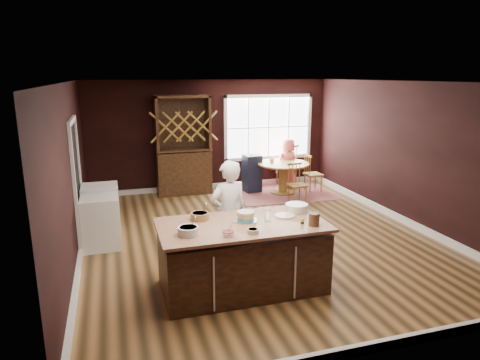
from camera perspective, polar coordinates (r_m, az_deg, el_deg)
The scene contains 28 objects.
room_shell at distance 7.35m, azimuth 2.36°, elevation 2.38°, with size 7.00×7.00×7.00m.
window at distance 11.05m, azimuth 3.81°, elevation 7.03°, with size 2.36×0.10×1.66m, color white, non-canonical shape.
doorway at distance 7.63m, azimuth -20.83°, elevation -0.60°, with size 0.08×1.26×2.13m, color white, non-canonical shape.
kitchen_island at distance 5.80m, azimuth 0.30°, elevation -10.28°, with size 2.20×1.15×0.92m.
dining_table at distance 10.36m, azimuth 5.78°, elevation 1.11°, with size 1.24×1.24×0.75m.
baker at distance 6.32m, azimuth -1.53°, elevation -4.59°, with size 0.59×0.39×1.62m, color white.
layer_cake at distance 5.69m, azimuth 0.74°, elevation -4.85°, with size 0.32×0.32×0.13m, color silver, non-canonical shape.
bowl_blue at distance 5.26m, azimuth -6.91°, elevation -6.74°, with size 0.26×0.26×0.10m, color white.
bowl_yellow at distance 5.78m, azimuth -5.38°, elevation -4.81°, with size 0.25×0.25×0.09m, color olive.
bowl_pink at distance 5.19m, azimuth -1.61°, elevation -7.17°, with size 0.16×0.16×0.06m, color white.
bowl_olive at distance 5.28m, azimuth 1.73°, elevation -6.82°, with size 0.14×0.14×0.05m, color beige.
drinking_glass at distance 5.67m, azimuth 3.70°, elevation -4.81°, with size 0.08×0.08×0.15m, color silver.
dinner_plate at distance 5.92m, azimuth 6.03°, elevation -4.74°, with size 0.28×0.28×0.02m, color beige.
white_tub at distance 6.14m, azimuth 7.55°, elevation -3.68°, with size 0.32×0.32×0.11m, color silver.
stoneware_crock at distance 5.59m, azimuth 9.84°, elevation -5.20°, with size 0.14×0.14×0.17m, color #46361D.
toy_figurine at distance 5.65m, azimuth 8.30°, elevation -5.42°, with size 0.05×0.05×0.08m, color yellow, non-canonical shape.
rug at distance 10.49m, azimuth 5.71°, elevation -1.70°, with size 2.30×1.78×0.01m, color brown.
chair_east at distance 10.64m, azimuth 9.74°, elevation 0.98°, with size 0.40×0.38×0.95m, color #984D23, non-canonical shape.
chair_south at distance 9.62m, azimuth 7.67°, elevation -0.45°, with size 0.38×0.36×0.90m, color brown, non-canonical shape.
chair_north at distance 11.23m, azimuth 6.24°, elevation 2.10°, with size 0.45×0.43×1.07m, color brown, non-canonical shape.
seated_woman at distance 10.85m, azimuth 6.40°, elevation 2.21°, with size 0.62×0.40×1.27m, color #F66767.
high_chair at distance 10.47m, azimuth 1.59°, elevation 1.00°, with size 0.39×0.39×0.96m, color black, non-canonical shape.
toddler at distance 10.37m, azimuth 1.24°, elevation 2.74°, with size 0.18×0.14×0.26m, color #8CA5BF, non-canonical shape.
table_plate at distance 10.31m, azimuth 7.52°, elevation 2.26°, with size 0.20×0.20×0.01m, color beige.
table_cup at distance 10.33m, azimuth 4.25°, elevation 2.61°, with size 0.13×0.13×0.10m, color white.
hutch at distance 10.28m, azimuth -7.60°, elevation 4.60°, with size 1.28×0.53×2.35m, color black.
washer at distance 7.47m, azimuth -18.06°, elevation -5.40°, with size 0.60×0.58×0.87m, color white.
dryer at distance 8.07m, azimuth -18.02°, elevation -3.82°, with size 0.62×0.60×0.91m, color white.
Camera 1 is at (-2.38, -6.79, 2.81)m, focal length 32.00 mm.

